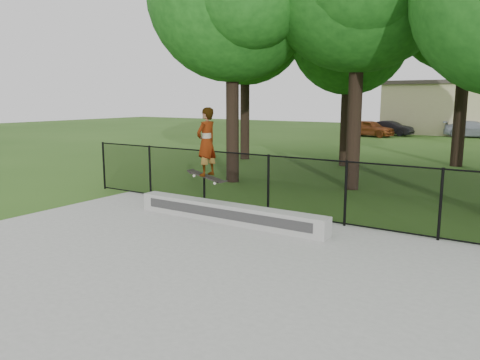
{
  "coord_description": "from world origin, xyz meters",
  "views": [
    {
      "loc": [
        3.64,
        -4.01,
        2.93
      ],
      "look_at": [
        -1.73,
        4.2,
        1.2
      ],
      "focal_mm": 35.0,
      "sensor_mm": 36.0,
      "label": 1
    }
  ],
  "objects": [
    {
      "name": "car_c",
      "position": [
        -0.86,
        34.87,
        0.61
      ],
      "size": [
        3.91,
        1.78,
        1.23
      ],
      "primitive_type": "imported",
      "rotation": [
        0.0,
        0.0,
        1.59
      ],
      "color": "#979FAC",
      "rests_on": "ground"
    },
    {
      "name": "skater_airborne",
      "position": [
        -2.88,
        4.55,
        1.89
      ],
      "size": [
        0.83,
        0.6,
        1.74
      ],
      "color": "black",
      "rests_on": "ground"
    },
    {
      "name": "concrete_slab",
      "position": [
        0.0,
        0.0,
        0.03
      ],
      "size": [
        14.0,
        12.0,
        0.06
      ],
      "primitive_type": "cube",
      "color": "gray",
      "rests_on": "ground"
    },
    {
      "name": "car_b",
      "position": [
        -6.66,
        33.47,
        0.57
      ],
      "size": [
        3.25,
        1.58,
        1.14
      ],
      "primitive_type": "imported",
      "rotation": [
        0.0,
        0.0,
        1.45
      ],
      "color": "black",
      "rests_on": "ground"
    },
    {
      "name": "car_a",
      "position": [
        -7.7,
        31.51,
        0.64
      ],
      "size": [
        3.93,
        2.17,
        1.27
      ],
      "primitive_type": "imported",
      "rotation": [
        0.0,
        0.0,
        1.38
      ],
      "color": "brown",
      "rests_on": "ground"
    },
    {
      "name": "ground",
      "position": [
        0.0,
        0.0,
        0.0
      ],
      "size": [
        100.0,
        100.0,
        0.0
      ],
      "primitive_type": "plane",
      "color": "#284B15",
      "rests_on": "ground"
    },
    {
      "name": "grind_ledge",
      "position": [
        -2.39,
        4.7,
        0.28
      ],
      "size": [
        5.0,
        0.4,
        0.44
      ],
      "primitive_type": "cube",
      "color": "#989994",
      "rests_on": "concrete_slab"
    },
    {
      "name": "chainlink_fence",
      "position": [
        0.0,
        5.9,
        0.81
      ],
      "size": [
        16.06,
        0.06,
        1.5
      ],
      "color": "black",
      "rests_on": "concrete_slab"
    },
    {
      "name": "distant_building",
      "position": [
        -2.0,
        38.0,
        2.16
      ],
      "size": [
        12.4,
        6.4,
        4.3
      ],
      "color": "#C2B988",
      "rests_on": "ground"
    }
  ]
}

